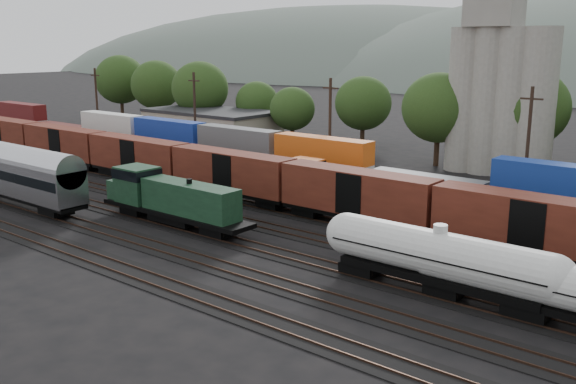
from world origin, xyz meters
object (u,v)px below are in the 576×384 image
Objects in this scene: green_locomotive at (167,197)px; grain_silo at (499,84)px; orange_locomotive at (338,184)px; passenger_coach at (0,167)px; tank_car_a at (439,257)px.

grain_silo is (13.96, 41.00, 8.67)m from green_locomotive.
orange_locomotive is 28.06m from grain_silo.
passenger_coach is 1.59× the size of orange_locomotive.
tank_car_a is 23.69m from orange_locomotive.
grain_silo is at bearing 71.19° from green_locomotive.
passenger_coach is (-46.85, -5.00, 0.96)m from tank_car_a.
grain_silo is at bearing 53.36° from passenger_coach.
green_locomotive reaches higher than tank_car_a.
green_locomotive is 26.61m from tank_car_a.
green_locomotive is 20.88m from passenger_coach.
passenger_coach reaches higher than orange_locomotive.
orange_locomotive is 0.57× the size of grain_silo.
green_locomotive is at bearing -118.88° from orange_locomotive.
grain_silo reaches higher than passenger_coach.
orange_locomotive is at bearing 61.12° from green_locomotive.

